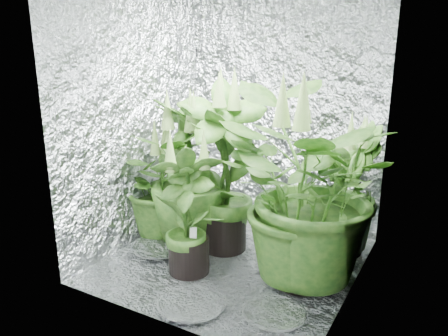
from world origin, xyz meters
The scene contains 10 objects.
ground centered at (0.00, 0.00, 0.00)m, with size 1.60×1.60×0.00m, color silver.
walls centered at (0.00, 0.00, 1.00)m, with size 1.62×1.62×2.00m.
plant_a centered at (-0.64, 0.09, 0.43)m, with size 0.82×0.82×0.91m.
plant_b centered at (-0.15, 0.14, 0.60)m, with size 0.89×0.89×1.30m.
plant_c centered at (0.63, 0.51, 0.46)m, with size 0.53×0.53×1.00m.
plant_d centered at (-0.43, 0.10, 0.53)m, with size 0.77×0.77×1.15m.
plant_e centered at (0.51, -0.05, 0.62)m, with size 1.40×1.40×1.30m.
plant_f centered at (-0.18, -0.27, 0.43)m, with size 0.63×0.63×0.94m.
circulation_fan centered at (0.62, 0.17, 0.14)m, with size 0.16×0.28×0.33m.
plant_label centered at (-0.13, -0.30, 0.30)m, with size 0.04×0.01×0.07m, color white.
Camera 1 is at (1.29, -2.42, 1.45)m, focal length 35.00 mm.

